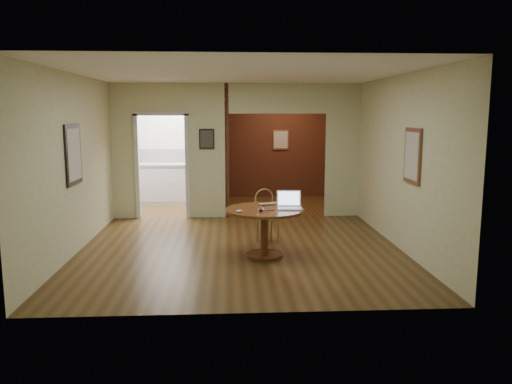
{
  "coord_description": "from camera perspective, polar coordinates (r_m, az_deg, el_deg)",
  "views": [
    {
      "loc": [
        -0.19,
        -7.54,
        2.11
      ],
      "look_at": [
        0.23,
        -0.2,
        0.94
      ],
      "focal_mm": 35.0,
      "sensor_mm": 36.0,
      "label": 1
    }
  ],
  "objects": [
    {
      "name": "chair",
      "position": [
        8.24,
        1.17,
        -2.35
      ],
      "size": [
        0.48,
        0.48,
        0.88
      ],
      "rotation": [
        0.0,
        0.0,
        0.36
      ],
      "color": "#A37B3A",
      "rests_on": "ground"
    },
    {
      "name": "mouse",
      "position": [
        7.02,
        -1.93,
        -2.21
      ],
      "size": [
        0.11,
        0.09,
        0.04
      ],
      "primitive_type": "ellipsoid",
      "rotation": [
        0.0,
        0.0,
        0.36
      ],
      "color": "silver",
      "rests_on": "dining_table"
    },
    {
      "name": "room_shell",
      "position": [
        10.68,
        -4.78,
        4.55
      ],
      "size": [
        5.2,
        7.5,
        5.0
      ],
      "color": "white",
      "rests_on": "ground"
    },
    {
      "name": "pen",
      "position": [
        7.15,
        1.5,
        -2.13
      ],
      "size": [
        0.15,
        0.05,
        0.01
      ],
      "primitive_type": "cylinder",
      "rotation": [
        0.0,
        1.57,
        0.25
      ],
      "color": "navy",
      "rests_on": "dining_table"
    },
    {
      "name": "floor",
      "position": [
        7.83,
        -1.79,
        -6.61
      ],
      "size": [
        5.0,
        5.0,
        0.0
      ],
      "primitive_type": "plane",
      "color": "#3F2A12",
      "rests_on": "ground"
    },
    {
      "name": "closed_laptop",
      "position": [
        7.59,
        1.63,
        -1.42
      ],
      "size": [
        0.35,
        0.29,
        0.02
      ],
      "primitive_type": "imported",
      "rotation": [
        0.0,
        0.0,
        0.39
      ],
      "color": "#BBBABF",
      "rests_on": "dining_table"
    },
    {
      "name": "open_laptop",
      "position": [
        7.35,
        3.83,
        -1.35
      ],
      "size": [
        0.38,
        0.34,
        0.25
      ],
      "rotation": [
        0.0,
        0.0,
        -0.09
      ],
      "color": "silver",
      "rests_on": "dining_table"
    },
    {
      "name": "kitchen_cabinet",
      "position": [
        11.91,
        -8.84,
        1.0
      ],
      "size": [
        2.06,
        0.6,
        0.94
      ],
      "color": "silver",
      "rests_on": "ground"
    },
    {
      "name": "grocery_bag",
      "position": [
        11.79,
        -5.03,
        4.05
      ],
      "size": [
        0.33,
        0.29,
        0.32
      ],
      "primitive_type": "ellipsoid",
      "rotation": [
        0.0,
        0.0,
        0.05
      ],
      "color": "beige",
      "rests_on": "kitchen_cabinet"
    },
    {
      "name": "dining_table",
      "position": [
        7.34,
        0.98,
        -3.37
      ],
      "size": [
        1.16,
        1.16,
        0.72
      ],
      "rotation": [
        0.0,
        0.0,
        0.04
      ],
      "color": "brown",
      "rests_on": "ground"
    },
    {
      "name": "wine_glass",
      "position": [
        7.07,
        0.58,
        -1.92
      ],
      "size": [
        0.08,
        0.08,
        0.09
      ],
      "primitive_type": null,
      "color": "white",
      "rests_on": "dining_table"
    }
  ]
}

